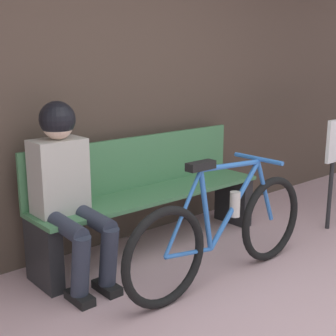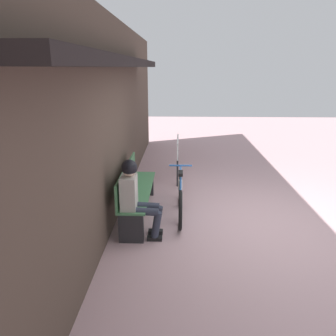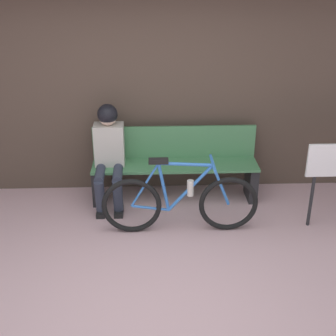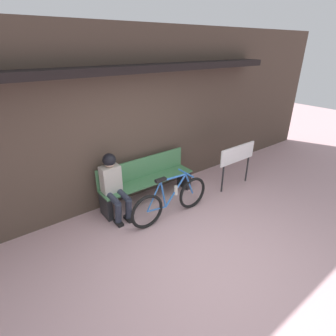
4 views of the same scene
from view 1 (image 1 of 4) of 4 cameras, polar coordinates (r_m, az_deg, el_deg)
storefront_wall at (r=3.56m, az=-9.94°, el=16.45°), size 12.00×0.56×3.20m
park_bench_near at (r=3.61m, az=-2.35°, el=-3.37°), size 1.94×0.42×0.86m
bicycle at (r=3.12m, az=6.83°, el=-7.72°), size 1.65×0.40×0.85m
person_seated at (r=3.04m, az=-12.30°, el=-1.58°), size 0.34×0.60×1.20m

